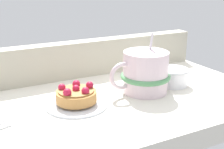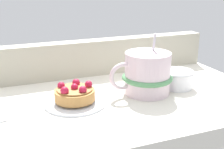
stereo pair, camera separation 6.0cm
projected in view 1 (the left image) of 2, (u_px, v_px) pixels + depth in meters
ground_plane at (88, 112)px, 59.28cm from camera, size 75.15×36.45×3.91cm
window_rail_back at (59, 61)px, 71.04cm from camera, size 73.65×3.80×8.54cm
dessert_plate at (77, 103)px, 57.61cm from camera, size 11.96×11.96×0.87cm
raspberry_tart at (76, 95)px, 57.05cm from camera, size 7.72×7.72×3.47cm
coffee_mug at (143, 72)px, 63.53cm from camera, size 13.67×10.50×12.48cm
sugar_bowl at (173, 76)px, 67.75cm from camera, size 7.34×7.34×3.83cm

